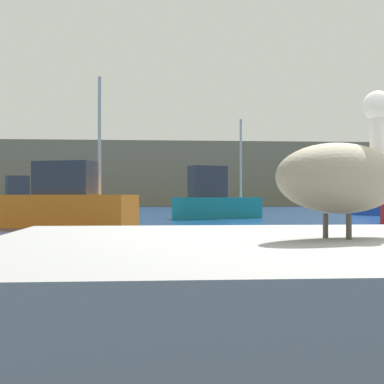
# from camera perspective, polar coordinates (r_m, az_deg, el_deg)

# --- Properties ---
(hillside_backdrop) EXTENTS (140.00, 17.30, 8.07)m
(hillside_backdrop) POSITION_cam_1_polar(r_m,az_deg,el_deg) (84.80, -3.73, 1.51)
(hillside_backdrop) COLOR #7F755B
(hillside_backdrop) RESTS_ON ground
(pier_dock) EXTENTS (3.70, 3.13, 0.89)m
(pier_dock) POSITION_cam_1_polar(r_m,az_deg,el_deg) (3.42, 13.65, -11.64)
(pier_dock) COLOR gray
(pier_dock) RESTS_ON ground
(pelican) EXTENTS (1.20, 0.92, 0.81)m
(pelican) POSITION_cam_1_polar(r_m,az_deg,el_deg) (3.38, 13.84, 1.55)
(pelican) COLOR gray
(pelican) RESTS_ON pier_dock
(fishing_boat_green) EXTENTS (5.03, 3.02, 4.01)m
(fishing_boat_green) POSITION_cam_1_polar(r_m,az_deg,el_deg) (36.96, -15.39, -0.99)
(fishing_boat_green) COLOR #1E8C4C
(fishing_boat_green) RESTS_ON ground
(fishing_boat_orange) EXTENTS (6.15, 3.69, 5.41)m
(fishing_boat_orange) POSITION_cam_1_polar(r_m,az_deg,el_deg) (23.08, -12.29, -1.08)
(fishing_boat_orange) COLOR orange
(fishing_boat_orange) RESTS_ON ground
(fishing_boat_teal) EXTENTS (4.85, 3.06, 5.26)m
(fishing_boat_teal) POSITION_cam_1_polar(r_m,az_deg,el_deg) (32.25, 2.13, -0.72)
(fishing_boat_teal) COLOR teal
(fishing_boat_teal) RESTS_ON ground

